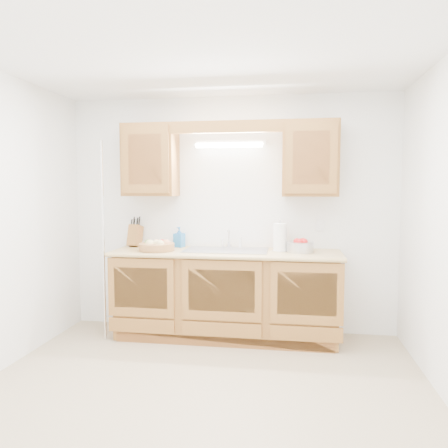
% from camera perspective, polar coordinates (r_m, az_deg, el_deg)
% --- Properties ---
extents(room, '(3.52, 3.50, 2.50)m').
position_cam_1_polar(room, '(3.22, -2.84, -0.33)').
color(room, tan).
rests_on(room, ground).
extents(base_cabinets, '(2.20, 0.60, 0.86)m').
position_cam_1_polar(base_cabinets, '(4.53, 0.29, -9.27)').
color(base_cabinets, '#925C2A').
rests_on(base_cabinets, ground).
extents(countertop, '(2.30, 0.63, 0.04)m').
position_cam_1_polar(countertop, '(4.43, 0.26, -3.78)').
color(countertop, tan).
rests_on(countertop, base_cabinets).
extents(upper_cabinet_left, '(0.55, 0.33, 0.75)m').
position_cam_1_polar(upper_cabinet_left, '(4.73, -9.57, 8.18)').
color(upper_cabinet_left, '#925C2A').
rests_on(upper_cabinet_left, room).
extents(upper_cabinet_right, '(0.55, 0.33, 0.75)m').
position_cam_1_polar(upper_cabinet_right, '(4.49, 11.20, 8.34)').
color(upper_cabinet_right, '#925C2A').
rests_on(upper_cabinet_right, room).
extents(valance, '(2.20, 0.05, 0.12)m').
position_cam_1_polar(valance, '(4.43, 0.28, 12.59)').
color(valance, '#925C2A').
rests_on(valance, room).
extents(fluorescent_fixture, '(0.76, 0.08, 0.08)m').
position_cam_1_polar(fluorescent_fixture, '(4.63, 0.70, 10.45)').
color(fluorescent_fixture, white).
rests_on(fluorescent_fixture, room).
extents(sink, '(0.84, 0.46, 0.36)m').
position_cam_1_polar(sink, '(4.46, 0.30, -4.40)').
color(sink, '#9E9EA3').
rests_on(sink, countertop).
extents(wire_shelf_pole, '(0.03, 0.03, 2.00)m').
position_cam_1_polar(wire_shelf_pole, '(4.51, -15.50, -2.26)').
color(wire_shelf_pole, silver).
rests_on(wire_shelf_pole, ground).
extents(outlet_plate, '(0.08, 0.01, 0.12)m').
position_cam_1_polar(outlet_plate, '(4.66, 12.46, -0.12)').
color(outlet_plate, white).
rests_on(outlet_plate, room).
extents(fruit_basket, '(0.41, 0.41, 0.11)m').
position_cam_1_polar(fruit_basket, '(4.48, -8.77, -2.83)').
color(fruit_basket, '#AC7745').
rests_on(fruit_basket, countertop).
extents(knife_block, '(0.14, 0.21, 0.34)m').
position_cam_1_polar(knife_block, '(4.85, -11.53, -1.46)').
color(knife_block, '#925C2A').
rests_on(knife_block, countertop).
extents(orange_canister, '(0.09, 0.09, 0.26)m').
position_cam_1_polar(orange_canister, '(4.53, 7.36, -1.71)').
color(orange_canister, '#E5550C').
rests_on(orange_canister, countertop).
extents(soap_bottle, '(0.12, 0.12, 0.22)m').
position_cam_1_polar(soap_bottle, '(4.72, -5.86, -1.69)').
color(soap_bottle, '#236EB3').
rests_on(soap_bottle, countertop).
extents(sponge, '(0.11, 0.08, 0.02)m').
position_cam_1_polar(sponge, '(4.63, 8.81, -3.12)').
color(sponge, '#CC333F').
rests_on(sponge, countertop).
extents(paper_towel, '(0.17, 0.17, 0.33)m').
position_cam_1_polar(paper_towel, '(4.41, 7.32, -1.77)').
color(paper_towel, silver).
rests_on(paper_towel, countertop).
extents(apple_bowl, '(0.31, 0.31, 0.14)m').
position_cam_1_polar(apple_bowl, '(4.39, 9.92, -2.86)').
color(apple_bowl, silver).
rests_on(apple_bowl, countertop).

